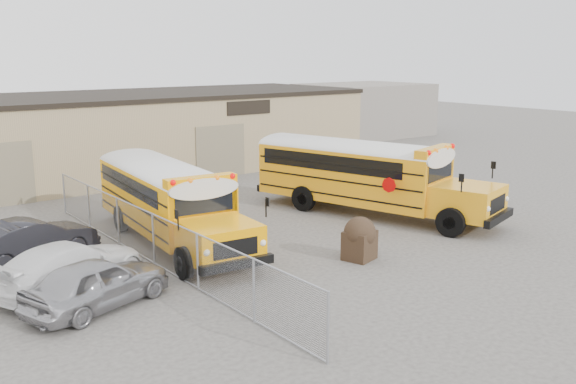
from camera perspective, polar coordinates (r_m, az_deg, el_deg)
ground at (r=23.27m, az=5.05°, el=-5.43°), size 120.00×120.00×0.00m
warehouse at (r=39.56m, az=-14.85°, el=5.10°), size 30.20×10.20×4.67m
chainlink_fence at (r=22.18m, az=-11.87°, el=-4.11°), size 0.07×18.07×1.81m
distant_building_right at (r=56.30m, az=6.73°, el=7.29°), size 10.00×8.00×4.40m
school_bus_left at (r=30.56m, az=-14.89°, el=1.91°), size 3.58×10.62×3.05m
school_bus_right at (r=32.60m, az=-3.70°, el=3.20°), size 5.71×11.63×3.31m
tarp_bundle at (r=22.42m, az=6.39°, el=-4.06°), size 1.23×1.16×1.53m
car_silver at (r=18.96m, az=-16.59°, el=-7.74°), size 4.67×3.01×1.48m
car_white at (r=20.72m, az=-18.81°, el=-6.21°), size 5.42×3.68×1.46m
car_dark at (r=23.92m, az=-21.84°, el=-3.96°), size 4.68×2.41×1.47m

